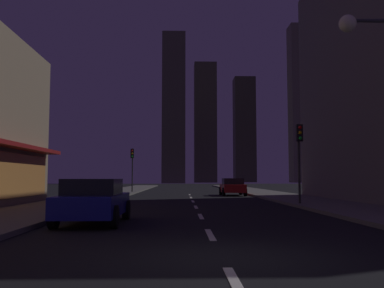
% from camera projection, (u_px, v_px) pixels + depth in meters
% --- Properties ---
extents(ground_plane, '(78.00, 136.00, 0.10)m').
position_uv_depth(ground_plane, '(189.00, 194.00, 39.70)').
color(ground_plane, black).
extents(sidewalk_right, '(4.00, 76.00, 0.15)m').
position_uv_depth(sidewalk_right, '(263.00, 193.00, 39.90)').
color(sidewalk_right, '#605E59').
rests_on(sidewalk_right, ground).
extents(sidewalk_left, '(4.00, 76.00, 0.15)m').
position_uv_depth(sidewalk_left, '(114.00, 193.00, 39.53)').
color(sidewalk_left, '#605E59').
rests_on(sidewalk_left, ground).
extents(lane_marking_center, '(0.16, 33.40, 0.01)m').
position_uv_depth(lane_marking_center, '(196.00, 207.00, 21.38)').
color(lane_marking_center, silver).
rests_on(lane_marking_center, ground).
extents(skyscraper_distant_tall, '(6.46, 8.51, 42.23)m').
position_uv_depth(skyscraper_distant_tall, '(174.00, 108.00, 119.64)').
color(skyscraper_distant_tall, '#514D3D').
rests_on(skyscraper_distant_tall, ground).
extents(skyscraper_distant_mid, '(7.11, 6.39, 38.44)m').
position_uv_depth(skyscraper_distant_mid, '(205.00, 123.00, 135.94)').
color(skyscraper_distant_mid, '#444033').
rests_on(skyscraper_distant_mid, ground).
extents(skyscraper_distant_short, '(7.13, 6.90, 36.04)m').
position_uv_depth(skyscraper_distant_short, '(244.00, 130.00, 145.58)').
color(skyscraper_distant_short, '#3D392D').
rests_on(skyscraper_distant_short, ground).
extents(skyscraper_distant_slender, '(5.44, 6.44, 51.51)m').
position_uv_depth(skyscraper_distant_slender, '(298.00, 103.00, 137.32)').
color(skyscraper_distant_slender, '#625D49').
rests_on(skyscraper_distant_slender, ground).
extents(car_parked_near, '(1.98, 4.24, 1.45)m').
position_uv_depth(car_parked_near, '(94.00, 201.00, 13.72)').
color(car_parked_near, navy).
rests_on(car_parked_near, ground).
extents(car_parked_far, '(1.98, 4.24, 1.45)m').
position_uv_depth(car_parked_far, '(233.00, 187.00, 35.61)').
color(car_parked_far, '#B21919').
rests_on(car_parked_far, ground).
extents(fire_hydrant_far_left, '(0.42, 0.30, 0.65)m').
position_uv_depth(fire_hydrant_far_left, '(115.00, 191.00, 32.70)').
color(fire_hydrant_far_left, gold).
rests_on(fire_hydrant_far_left, sidewalk_left).
extents(traffic_light_near_right, '(0.32, 0.48, 4.20)m').
position_uv_depth(traffic_light_near_right, '(299.00, 145.00, 22.31)').
color(traffic_light_near_right, '#2D2D2D').
rests_on(traffic_light_near_right, sidewalk_right).
extents(traffic_light_far_left, '(0.32, 0.48, 4.20)m').
position_uv_depth(traffic_light_far_left, '(132.00, 160.00, 41.11)').
color(traffic_light_far_left, '#2D2D2D').
rests_on(traffic_light_far_left, sidewalk_left).
extents(street_lamp_right, '(1.96, 0.56, 6.58)m').
position_uv_depth(street_lamp_right, '(373.00, 66.00, 13.52)').
color(street_lamp_right, '#38383D').
rests_on(street_lamp_right, sidewalk_right).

